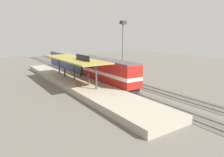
# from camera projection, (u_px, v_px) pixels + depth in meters

# --- Properties ---
(ground_plane) EXTENTS (120.00, 120.00, 0.00)m
(ground_plane) POSITION_uv_depth(u_px,v_px,m) (106.00, 80.00, 39.77)
(ground_plane) COLOR #666056
(track_near) EXTENTS (3.20, 110.00, 0.16)m
(track_near) POSITION_uv_depth(u_px,v_px,m) (97.00, 81.00, 38.68)
(track_near) COLOR #565249
(track_near) RESTS_ON ground
(track_far) EXTENTS (3.20, 110.00, 0.16)m
(track_far) POSITION_uv_depth(u_px,v_px,m) (117.00, 78.00, 41.17)
(track_far) COLOR #565249
(track_far) RESTS_ON ground
(platform) EXTENTS (6.00, 44.00, 0.90)m
(platform) POSITION_uv_depth(u_px,v_px,m) (75.00, 82.00, 36.10)
(platform) COLOR #A89E89
(platform) RESTS_ON ground
(station_canopy) EXTENTS (5.20, 18.00, 4.70)m
(station_canopy) POSITION_uv_depth(u_px,v_px,m) (74.00, 59.00, 35.17)
(station_canopy) COLOR #47474C
(station_canopy) RESTS_ON platform
(platform_bench) EXTENTS (0.44, 1.70, 0.50)m
(platform_bench) POSITION_uv_depth(u_px,v_px,m) (79.00, 83.00, 31.23)
(platform_bench) COLOR #333338
(platform_bench) RESTS_ON platform
(locomotive) EXTENTS (2.93, 14.43, 4.44)m
(locomotive) POSITION_uv_depth(u_px,v_px,m) (108.00, 72.00, 34.84)
(locomotive) COLOR #28282D
(locomotive) RESTS_ON track_near
(passenger_carriage_single) EXTENTS (2.90, 20.00, 4.24)m
(passenger_carriage_single) POSITION_uv_depth(u_px,v_px,m) (69.00, 62.00, 49.52)
(passenger_carriage_single) COLOR #28282D
(passenger_carriage_single) RESTS_ON track_near
(freight_car) EXTENTS (2.80, 12.00, 3.54)m
(freight_car) POSITION_uv_depth(u_px,v_px,m) (95.00, 64.00, 48.01)
(freight_car) COLOR #28282D
(freight_car) RESTS_ON track_far
(light_mast) EXTENTS (1.10, 1.10, 11.70)m
(light_mast) POSITION_uv_depth(u_px,v_px,m) (123.00, 37.00, 42.99)
(light_mast) COLOR slate
(light_mast) RESTS_ON ground
(person_waiting) EXTENTS (0.34, 0.34, 1.71)m
(person_waiting) POSITION_uv_depth(u_px,v_px,m) (88.00, 78.00, 32.32)
(person_waiting) COLOR olive
(person_waiting) RESTS_ON platform
(person_walking) EXTENTS (0.34, 0.34, 1.71)m
(person_walking) POSITION_uv_depth(u_px,v_px,m) (65.00, 72.00, 38.62)
(person_walking) COLOR navy
(person_walking) RESTS_ON platform
(person_boarding) EXTENTS (0.34, 0.34, 1.71)m
(person_boarding) POSITION_uv_depth(u_px,v_px,m) (81.00, 72.00, 38.22)
(person_boarding) COLOR #23603D
(person_boarding) RESTS_ON platform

